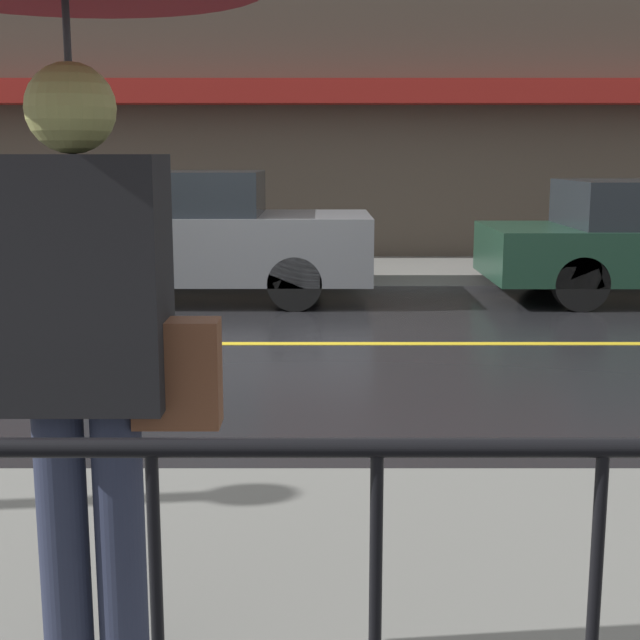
# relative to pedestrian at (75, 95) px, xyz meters

# --- Properties ---
(ground_plane) EXTENTS (80.00, 80.00, 0.00)m
(ground_plane) POSITION_rel_pedestrian_xyz_m (0.15, 5.51, -1.84)
(ground_plane) COLOR black
(sidewalk_far) EXTENTS (28.00, 2.19, 0.14)m
(sidewalk_far) POSITION_rel_pedestrian_xyz_m (0.15, 10.25, -1.77)
(sidewalk_far) COLOR slate
(sidewalk_far) RESTS_ON ground_plane
(lane_marking) EXTENTS (25.20, 0.12, 0.01)m
(lane_marking) POSITION_rel_pedestrian_xyz_m (0.15, 5.51, -1.84)
(lane_marking) COLOR gold
(lane_marking) RESTS_ON ground_plane
(building_storefront) EXTENTS (28.00, 0.85, 5.04)m
(building_storefront) POSITION_rel_pedestrian_xyz_m (0.15, 11.46, 0.68)
(building_storefront) COLOR #4C4238
(building_storefront) RESTS_ON ground_plane
(pedestrian) EXTENTS (1.04, 1.04, 2.21)m
(pedestrian) POSITION_rel_pedestrian_xyz_m (0.00, 0.00, 0.00)
(pedestrian) COLOR #23283D
(pedestrian) RESTS_ON sidewalk_near
(car_grey) EXTENTS (4.53, 1.79, 1.50)m
(car_grey) POSITION_rel_pedestrian_xyz_m (-1.07, 8.06, -1.08)
(car_grey) COLOR slate
(car_grey) RESTS_ON ground_plane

